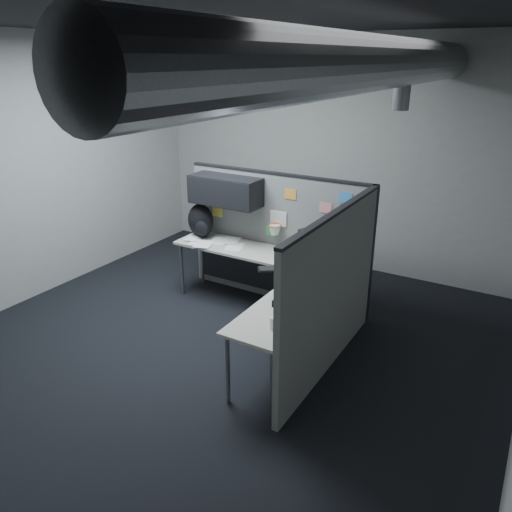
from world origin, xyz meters
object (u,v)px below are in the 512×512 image
Objects in this scene: keyboard at (279,270)px; backpack at (201,221)px; desk at (269,273)px; monitor at (321,249)px; phone at (287,300)px.

keyboard is 1.07× the size of backpack.
keyboard reaches higher than desk.
monitor reaches higher than keyboard.
backpack is at bearing 171.94° from keyboard.
monitor is at bearing 53.28° from keyboard.
phone is (0.08, -0.96, -0.18)m from monitor.
desk is 4.98× the size of keyboard.
desk is 1.00m from phone.
keyboard is 1.84× the size of phone.
desk is 1.29m from backpack.
monitor is 1.74m from backpack.
backpack reaches higher than monitor.
backpack reaches higher than keyboard.
desk is at bearing -37.33° from backpack.
phone is (0.62, -0.77, 0.16)m from desk.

